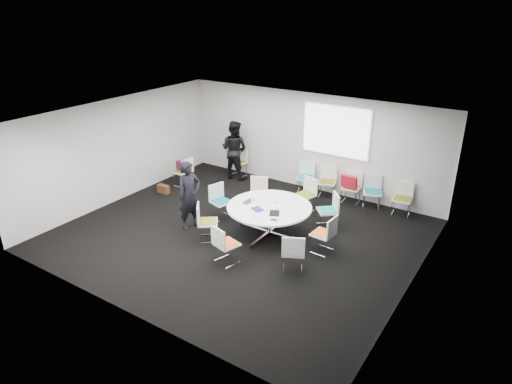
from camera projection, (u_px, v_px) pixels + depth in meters
The scene contains 31 objects.
room_shell at pixel (242, 181), 10.29m from camera, with size 8.08×7.08×2.88m.
conference_table at pixel (269, 215), 10.70m from camera, with size 1.98×1.98×0.73m.
projection_screen at pixel (336, 131), 12.42m from camera, with size 1.90×0.03×1.35m, color white.
chair_ring_a at pixel (323, 241), 10.04m from camera, with size 0.47×0.49×0.88m.
chair_ring_b at pixel (327, 217), 11.12m from camera, with size 0.64×0.64×0.88m.
chair_ring_c at pixel (305, 201), 12.00m from camera, with size 0.55×0.54×0.88m.
chair_ring_d at pixel (258, 200), 12.04m from camera, with size 0.60×0.59×0.88m.
chair_ring_e at pixel (221, 208), 11.61m from camera, with size 0.56×0.57×0.88m.
chair_ring_f at pixel (207, 229), 10.56m from camera, with size 0.63×0.64×0.88m.
chair_ring_g at pixel (226, 251), 9.63m from camera, with size 0.57×0.56×0.88m.
chair_ring_h at pixel (293, 259), 9.34m from camera, with size 0.62×0.61×0.88m.
chair_back_a at pixel (305, 183), 13.15m from camera, with size 0.57×0.57×0.88m.
chair_back_b at pixel (327, 188), 12.83m from camera, with size 0.56×0.55×0.88m.
chair_back_c at pixel (351, 193), 12.47m from camera, with size 0.49×0.48×0.88m.
chair_back_d at pixel (372, 198), 12.17m from camera, with size 0.59×0.59×0.88m.
chair_back_e at pixel (401, 205), 11.76m from camera, with size 0.51×0.50×0.88m.
chair_spare_left at pixel (184, 177), 13.58m from camera, with size 0.48×0.49×0.88m.
chair_person_back at pixel (238, 167), 14.34m from camera, with size 0.51×0.50×0.88m.
person_main at pixel (189, 195), 10.90m from camera, with size 0.62×0.41×1.70m, color black.
person_back at pixel (234, 150), 13.97m from camera, with size 0.88×0.69×1.81m, color black.
laptop at pixel (250, 202), 10.81m from camera, with size 0.35×0.22×0.03m, color #333338.
laptop_lid at pixel (253, 196), 10.82m from camera, with size 0.30×0.02×0.22m, color silver.
notebook_black at pixel (274, 213), 10.26m from camera, with size 0.22×0.30×0.02m, color black.
tablet_folio at pixel (257, 209), 10.44m from camera, with size 0.26×0.20×0.03m, color navy.
papers_right at pixel (291, 208), 10.51m from camera, with size 0.30×0.21×0.00m, color white.
papers_front at pixel (299, 214), 10.23m from camera, with size 0.30×0.21×0.00m, color white.
cup at pixel (275, 202), 10.72m from camera, with size 0.08×0.08×0.09m, color white.
phone at pixel (274, 220), 9.96m from camera, with size 0.14×0.07×0.01m, color black.
maroon_bag at pixel (183, 166), 13.45m from camera, with size 0.40×0.14×0.28m, color #4E152B.
brown_bag at pixel (163, 189), 13.14m from camera, with size 0.36×0.16×0.24m, color #442715.
red_jacket at pixel (349, 181), 12.13m from camera, with size 0.44×0.10×0.35m, color #AC1520.
Camera 1 is at (5.58, -7.83, 5.23)m, focal length 32.00 mm.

